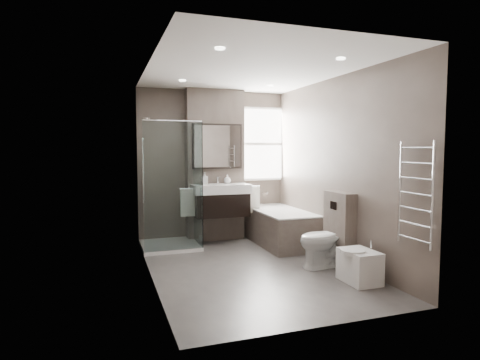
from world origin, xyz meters
name	(u,v)px	position (x,y,z in m)	size (l,w,h in m)	color
room	(250,171)	(0.00, 0.00, 1.30)	(2.70, 3.90, 2.70)	#4D4946
vanity_pier	(215,165)	(0.00, 1.77, 1.30)	(1.00, 0.25, 2.60)	#554A43
vanity	(221,200)	(0.00, 1.43, 0.74)	(0.95, 0.47, 0.66)	black
mirror_cabinet	(217,146)	(0.00, 1.61, 1.63)	(0.86, 0.08, 0.76)	black
towel_left	(188,203)	(-0.56, 1.40, 0.72)	(0.24, 0.06, 0.44)	silver
towel_right	(253,200)	(0.56, 1.40, 0.72)	(0.24, 0.06, 0.44)	silver
shower_enclosure	(177,218)	(-0.75, 1.35, 0.49)	(0.90, 0.90, 2.00)	white
bathtub	(279,225)	(0.92, 1.10, 0.32)	(0.75, 1.60, 0.57)	#554A43
window	(261,144)	(0.90, 1.88, 1.68)	(0.98, 0.06, 1.33)	white
toilet	(326,239)	(0.97, -0.30, 0.38)	(0.42, 0.74, 0.76)	white
cistern_box	(339,228)	(1.21, -0.25, 0.50)	(0.19, 0.55, 1.00)	#554A43
bidet	(359,266)	(1.01, -0.99, 0.20)	(0.41, 0.48, 0.50)	white
towel_radiator	(416,194)	(1.25, -1.60, 1.12)	(0.03, 0.49, 1.10)	silver
soap_bottle_a	(205,178)	(-0.25, 1.49, 1.10)	(0.09, 0.09, 0.20)	white
soap_bottle_b	(227,179)	(0.15, 1.55, 1.08)	(0.12, 0.12, 0.15)	white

